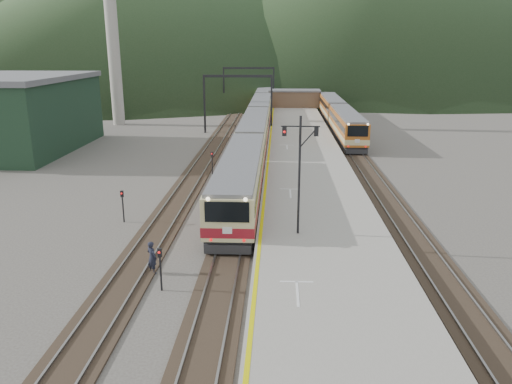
{
  "coord_description": "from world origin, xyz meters",
  "views": [
    {
      "loc": [
        2.85,
        -14.44,
        11.82
      ],
      "look_at": [
        1.32,
        18.86,
        2.0
      ],
      "focal_mm": 35.0,
      "sensor_mm": 36.0,
      "label": 1
    }
  ],
  "objects_px": {
    "second_train": "(338,116)",
    "signal_mast": "(300,163)",
    "worker": "(152,257)",
    "main_train": "(261,109)"
  },
  "relations": [
    {
      "from": "signal_mast",
      "to": "second_train",
      "type": "bearing_deg",
      "value": 80.65
    },
    {
      "from": "second_train",
      "to": "worker",
      "type": "distance_m",
      "value": 51.2
    },
    {
      "from": "signal_mast",
      "to": "worker",
      "type": "height_order",
      "value": "signal_mast"
    },
    {
      "from": "signal_mast",
      "to": "worker",
      "type": "relative_size",
      "value": 3.85
    },
    {
      "from": "main_train",
      "to": "worker",
      "type": "relative_size",
      "value": 57.86
    },
    {
      "from": "second_train",
      "to": "worker",
      "type": "relative_size",
      "value": 20.37
    },
    {
      "from": "main_train",
      "to": "worker",
      "type": "xyz_separation_m",
      "value": [
        -3.86,
        -54.94,
        -1.2
      ]
    },
    {
      "from": "main_train",
      "to": "second_train",
      "type": "bearing_deg",
      "value": -27.98
    },
    {
      "from": "second_train",
      "to": "signal_mast",
      "type": "height_order",
      "value": "signal_mast"
    },
    {
      "from": "worker",
      "to": "signal_mast",
      "type": "bearing_deg",
      "value": -116.86
    }
  ]
}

